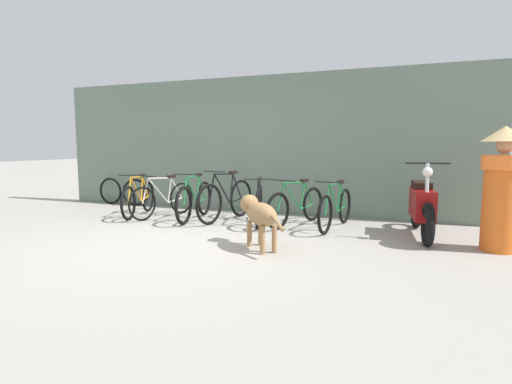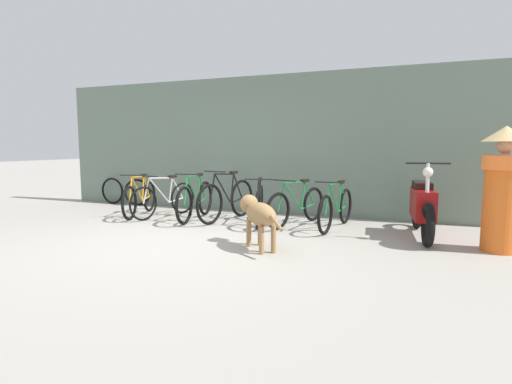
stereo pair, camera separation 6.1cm
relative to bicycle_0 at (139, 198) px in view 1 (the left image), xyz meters
The scene contains 14 objects.
ground_plane 2.48m from the bicycle_0, 41.22° to the right, with size 60.00×60.00×0.00m, color #9E998E.
shop_wall_back 2.47m from the bicycle_0, 34.92° to the left, with size 9.08×0.20×2.73m.
bicycle_0 is the anchor object (origin of this frame).
bicycle_1 0.52m from the bicycle_0, ahead, with size 0.52×1.57×0.81m.
bicycle_2 1.22m from the bicycle_0, ahead, with size 0.46×1.66×0.87m.
bicycle_3 1.80m from the bicycle_0, ahead, with size 0.47×1.67×0.92m.
bicycle_4 2.45m from the bicycle_0, ahead, with size 0.61×1.57×0.82m.
bicycle_5 3.11m from the bicycle_0, ahead, with size 0.64×1.58×0.80m.
bicycle_6 3.78m from the bicycle_0, ahead, with size 0.46×1.64×0.80m.
motorcycle 5.08m from the bicycle_0, ahead, with size 0.58×1.86×1.12m.
stray_dog 3.40m from the bicycle_0, 25.89° to the right, with size 0.92×0.94×0.68m.
person_in_robes 6.03m from the bicycle_0, ahead, with size 0.60×0.60×1.60m.
spare_tire_left 1.37m from the bicycle_0, 130.31° to the left, with size 0.60×0.23×0.61m.
spare_tire_right 1.91m from the bicycle_0, 146.80° to the left, with size 0.62×0.05×0.62m.
Camera 1 is at (3.04, -4.72, 1.35)m, focal length 28.00 mm.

